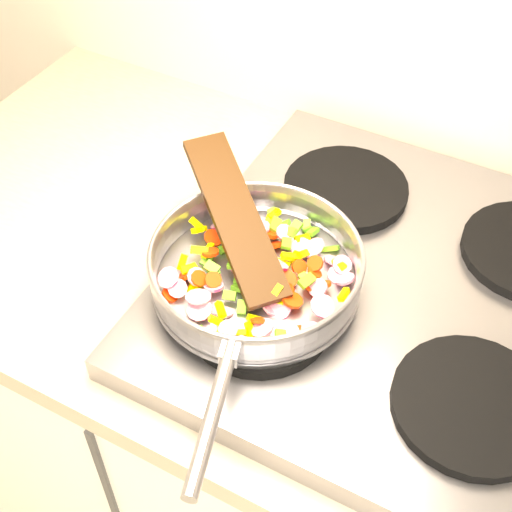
% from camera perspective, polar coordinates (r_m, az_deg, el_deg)
% --- Properties ---
extents(cooktop, '(0.60, 0.60, 0.04)m').
position_cam_1_polar(cooktop, '(1.00, 11.24, -3.10)').
color(cooktop, '#939399').
rests_on(cooktop, counter_top).
extents(grate_fl, '(0.19, 0.19, 0.02)m').
position_cam_1_polar(grate_fl, '(0.92, 0.29, -4.77)').
color(grate_fl, black).
rests_on(grate_fl, cooktop).
extents(grate_fr, '(0.19, 0.19, 0.02)m').
position_cam_1_polar(grate_fr, '(0.88, 16.92, -11.31)').
color(grate_fr, black).
rests_on(grate_fr, cooktop).
extents(grate_bl, '(0.19, 0.19, 0.02)m').
position_cam_1_polar(grate_bl, '(1.10, 7.18, 5.39)').
color(grate_bl, black).
rests_on(grate_bl, cooktop).
extents(saute_pan, '(0.32, 0.48, 0.06)m').
position_cam_1_polar(saute_pan, '(0.92, -0.03, -0.95)').
color(saute_pan, '#9E9EA5').
rests_on(saute_pan, grate_fl).
extents(vegetable_heap, '(0.24, 0.26, 0.04)m').
position_cam_1_polar(vegetable_heap, '(0.93, 0.20, -1.16)').
color(vegetable_heap, '#D0144D').
rests_on(vegetable_heap, saute_pan).
extents(wooden_spatula, '(0.23, 0.21, 0.09)m').
position_cam_1_polar(wooden_spatula, '(0.94, -1.67, 3.19)').
color(wooden_spatula, black).
rests_on(wooden_spatula, saute_pan).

